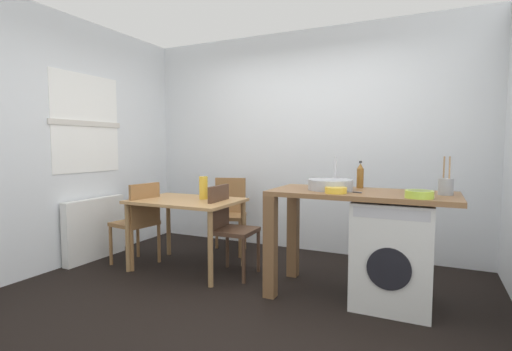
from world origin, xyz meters
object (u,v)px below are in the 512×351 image
colander (419,194)px  bottle_tall_green (360,176)px  washing_machine (393,253)px  chair_person_seat (139,219)px  vase (203,188)px  dining_table (186,209)px  chair_opposite (228,225)px  utensil_crock (446,186)px  mixing_bowl (336,190)px  chair_spare_by_wall (229,210)px

colander → bottle_tall_green: bearing=136.2°
washing_machine → bottle_tall_green: (-0.32, 0.27, 0.60)m
chair_person_seat → vase: bearing=-64.3°
dining_table → chair_opposite: (0.48, 0.05, -0.14)m
chair_person_seat → utensil_crock: bearing=-78.4°
washing_machine → vase: 1.95m
colander → vase: vase is taller
chair_opposite → vase: bearing=-101.3°
chair_person_seat → colander: (2.79, -0.13, 0.44)m
utensil_crock → colander: bearing=-123.7°
chair_opposite → colander: size_ratio=4.50×
washing_machine → mixing_bowl: bearing=-155.3°
chair_spare_by_wall → washing_machine: size_ratio=1.05×
chair_person_seat → colander: bearing=-83.8°
chair_opposite → bottle_tall_green: bottle_tall_green is taller
vase → chair_opposite: bearing=-9.2°
utensil_crock → vase: utensil_crock is taller
chair_spare_by_wall → washing_machine: 2.13m
washing_machine → dining_table: bearing=179.4°
chair_spare_by_wall → dining_table: bearing=66.3°
chair_spare_by_wall → mixing_bowl: size_ratio=5.09×
vase → washing_machine: bearing=-3.6°
colander → vase: size_ratio=0.83×
chair_opposite → mixing_bowl: mixing_bowl is taller
washing_machine → mixing_bowl: mixing_bowl is taller
chair_spare_by_wall → mixing_bowl: mixing_bowl is taller
bottle_tall_green → colander: bottle_tall_green is taller
washing_machine → bottle_tall_green: 0.73m
bottle_tall_green → mixing_bowl: bottle_tall_green is taller
mixing_bowl → vase: 1.51m
dining_table → colander: bearing=-6.1°
chair_person_seat → colander: size_ratio=4.50×
chair_opposite → chair_spare_by_wall: (-0.40, 0.72, 0.00)m
chair_opposite → vase: size_ratio=3.75×
mixing_bowl → chair_person_seat: bearing=177.2°
colander → chair_spare_by_wall: bearing=155.0°
chair_person_seat → vase: (0.70, 0.21, 0.35)m
chair_spare_by_wall → vase: bearing=78.2°
dining_table → mixing_bowl: size_ratio=6.23×
bottle_tall_green → vase: bottle_tall_green is taller
dining_table → utensil_crock: (2.42, 0.03, 0.35)m
bottle_tall_green → mixing_bowl: size_ratio=1.38×
mixing_bowl → vase: size_ratio=0.74×
utensil_crock → bottle_tall_green: bearing=162.6°
dining_table → colander: (2.24, -0.24, 0.31)m
chair_opposite → vase: (-0.33, 0.05, 0.35)m
chair_person_seat → bottle_tall_green: 2.37m
utensil_crock → vase: 2.27m
washing_machine → bottle_tall_green: bearing=140.0°
dining_table → vase: (0.15, 0.10, 0.22)m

